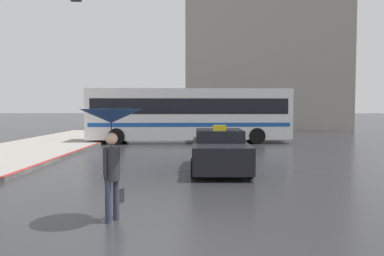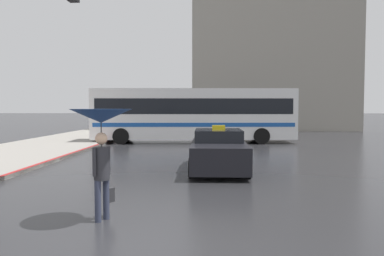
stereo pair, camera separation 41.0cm
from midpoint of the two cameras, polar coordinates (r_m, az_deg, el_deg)
taxi at (r=12.87m, az=4.97°, el=-3.52°), size 1.91×4.36×1.55m
city_bus at (r=23.11m, az=0.76°, el=2.31°), size 12.37×3.20×3.30m
pedestrian_with_umbrella at (r=7.16m, az=-12.08°, el=-0.02°), size 1.16×1.16×2.12m
traffic_light at (r=12.01m, az=-23.93°, el=13.01°), size 2.82×0.38×6.25m
building_tower_near at (r=41.77m, az=11.83°, el=16.99°), size 15.47×11.44×24.48m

